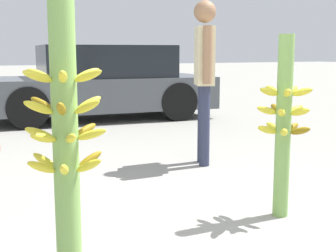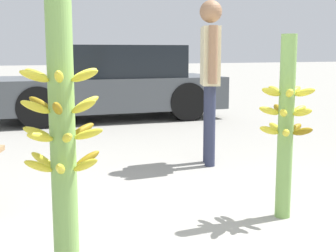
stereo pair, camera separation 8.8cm
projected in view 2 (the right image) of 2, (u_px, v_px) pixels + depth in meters
The scene contains 4 objects.
banana_stalk_left at pixel (63, 137), 2.38m from camera, with size 0.43×0.44×1.47m.
banana_stalk_center at pixel (286, 124), 3.30m from camera, with size 0.39×0.39×1.31m.
vendor_person at pixel (210, 66), 4.84m from camera, with size 0.31×0.56×1.71m.
parked_car at pixel (109, 83), 8.35m from camera, with size 4.18×2.03×1.30m.
Camera 2 is at (-1.33, -2.24, 1.19)m, focal length 50.00 mm.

